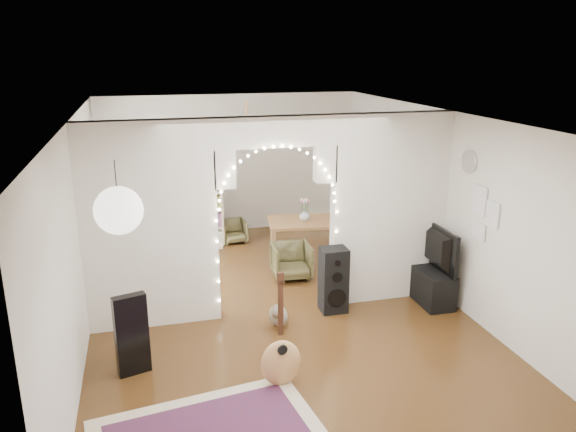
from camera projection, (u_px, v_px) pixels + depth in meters
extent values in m
plane|color=black|center=(277.00, 309.00, 7.92)|extent=(7.50, 7.50, 0.00)
cube|color=white|center=(275.00, 116.00, 7.14)|extent=(5.00, 7.50, 0.02)
cube|color=silver|center=(231.00, 164.00, 11.00)|extent=(5.00, 0.02, 2.70)
cube|color=silver|center=(398.00, 361.00, 4.05)|extent=(5.00, 0.02, 2.70)
cube|color=silver|center=(79.00, 232.00, 6.92)|extent=(0.02, 7.50, 2.70)
cube|color=silver|center=(443.00, 205.00, 8.14)|extent=(0.02, 7.50, 2.70)
cube|color=silver|center=(150.00, 227.00, 7.13)|extent=(1.70, 0.20, 2.70)
cube|color=silver|center=(389.00, 209.00, 7.93)|extent=(1.70, 0.20, 2.70)
cube|color=silver|center=(275.00, 132.00, 7.20)|extent=(1.60, 0.20, 0.40)
cube|color=white|center=(91.00, 187.00, 8.55)|extent=(0.04, 1.20, 1.40)
cylinder|color=white|center=(470.00, 161.00, 7.36)|extent=(0.03, 0.31, 0.31)
sphere|color=white|center=(119.00, 210.00, 4.58)|extent=(0.40, 0.40, 0.40)
cube|color=black|center=(132.00, 335.00, 6.22)|extent=(0.38, 0.22, 0.95)
ellipsoid|color=tan|center=(281.00, 346.00, 5.99)|extent=(0.47, 0.25, 0.54)
cube|color=black|center=(281.00, 308.00, 5.86)|extent=(0.06, 0.04, 0.62)
cube|color=black|center=(280.00, 278.00, 5.77)|extent=(0.07, 0.05, 0.13)
ellipsoid|color=brown|center=(278.00, 316.00, 7.41)|extent=(0.36, 0.44, 0.27)
sphere|color=brown|center=(277.00, 312.00, 7.22)|extent=(0.20, 0.20, 0.16)
cone|color=brown|center=(274.00, 306.00, 7.19)|extent=(0.05, 0.05, 0.06)
cone|color=brown|center=(280.00, 305.00, 7.20)|extent=(0.05, 0.05, 0.06)
cylinder|color=brown|center=(280.00, 315.00, 7.64)|extent=(0.12, 0.25, 0.08)
cube|color=black|center=(333.00, 280.00, 7.74)|extent=(0.36, 0.31, 0.92)
cylinder|color=black|center=(337.00, 298.00, 7.65)|extent=(0.27, 0.02, 0.27)
cylinder|color=black|center=(337.00, 277.00, 7.56)|extent=(0.14, 0.02, 0.14)
cylinder|color=black|center=(338.00, 263.00, 7.50)|extent=(0.08, 0.02, 0.08)
cube|color=black|center=(428.00, 283.00, 8.15)|extent=(0.40, 1.00, 0.50)
imported|color=black|center=(430.00, 247.00, 7.99)|extent=(0.15, 1.08, 0.62)
cube|color=beige|center=(187.00, 211.00, 10.23)|extent=(1.35, 0.65, 1.35)
cube|color=brown|center=(305.00, 222.00, 9.42)|extent=(1.30, 0.96, 0.05)
cylinder|color=brown|center=(276.00, 251.00, 9.16)|extent=(0.05, 0.05, 0.70)
cylinder|color=brown|center=(338.00, 248.00, 9.28)|extent=(0.05, 0.05, 0.70)
cylinder|color=brown|center=(272.00, 238.00, 9.77)|extent=(0.05, 0.05, 0.70)
cylinder|color=brown|center=(331.00, 236.00, 9.89)|extent=(0.05, 0.05, 0.70)
imported|color=silver|center=(305.00, 215.00, 9.38)|extent=(0.21, 0.21, 0.19)
imported|color=#4C4626|center=(291.00, 261.00, 8.93)|extent=(0.62, 0.64, 0.56)
imported|color=#4C4626|center=(233.00, 231.00, 10.60)|extent=(0.50, 0.51, 0.43)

